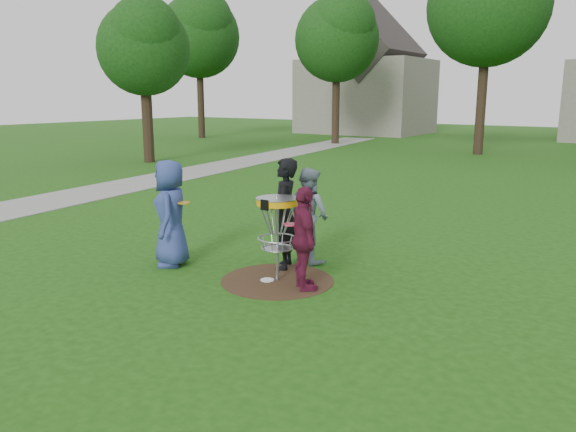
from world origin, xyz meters
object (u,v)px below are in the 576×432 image
Objects in this scene: player_blue at (171,213)px; player_grey at (309,215)px; disc_golf_basket at (277,218)px; player_black at (284,214)px; player_maroon at (304,239)px.

player_blue is 1.10× the size of player_grey.
player_grey reaches higher than disc_golf_basket.
player_black reaches higher than player_maroon.
player_blue is at bearing 48.18° from player_maroon.
player_grey is (1.82, 1.54, -0.08)m from player_blue.
disc_golf_basket is (0.19, -1.22, 0.18)m from player_grey.
player_blue is at bearing -87.49° from player_black.
disc_golf_basket is at bearing 32.92° from player_maroon.
player_black is 1.12× the size of player_grey.
player_black reaches higher than disc_golf_basket.
player_maroon is 0.62m from disc_golf_basket.
player_black is 1.14m from player_maroon.
player_grey is 1.53m from player_maroon.
player_maroon is at bearing 137.24° from player_grey.
player_maroon reaches higher than disc_golf_basket.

